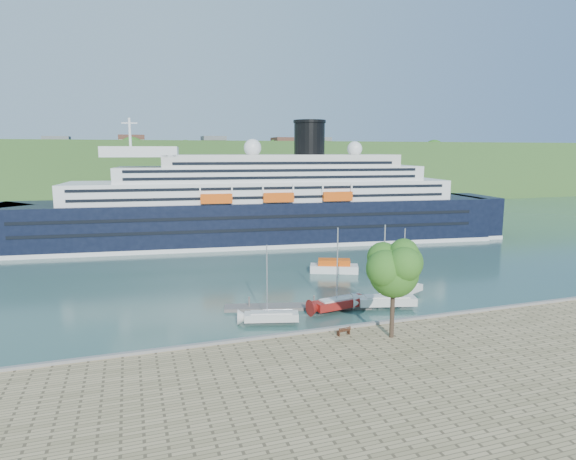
# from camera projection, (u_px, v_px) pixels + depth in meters

# --- Properties ---
(ground) EXTENTS (400.00, 400.00, 0.00)m
(ground) POSITION_uv_depth(u_px,v_px,m) (340.00, 337.00, 53.61)
(ground) COLOR #2F534C
(ground) RESTS_ON ground
(far_hillside) EXTENTS (400.00, 50.00, 24.00)m
(far_hillside) POSITION_uv_depth(u_px,v_px,m) (187.00, 173.00, 187.54)
(far_hillside) COLOR #356126
(far_hillside) RESTS_ON ground
(quay_coping) EXTENTS (220.00, 0.50, 0.30)m
(quay_coping) POSITION_uv_depth(u_px,v_px,m) (341.00, 327.00, 53.24)
(quay_coping) COLOR slate
(quay_coping) RESTS_ON promenade
(cruise_ship) EXTENTS (122.93, 32.18, 27.33)m
(cruise_ship) POSITION_uv_depth(u_px,v_px,m) (253.00, 182.00, 106.52)
(cruise_ship) COLOR black
(cruise_ship) RESTS_ON ground
(park_bench) EXTENTS (1.64, 0.88, 1.00)m
(park_bench) POSITION_uv_depth(u_px,v_px,m) (343.00, 330.00, 51.37)
(park_bench) COLOR #4B2815
(park_bench) RESTS_ON promenade
(promenade_tree) EXTENTS (6.88, 6.88, 11.40)m
(promenade_tree) POSITION_uv_depth(u_px,v_px,m) (393.00, 285.00, 49.94)
(promenade_tree) COLOR #2D681B
(promenade_tree) RESTS_ON promenade
(floating_pontoon) EXTENTS (19.15, 7.07, 0.43)m
(floating_pontoon) POSITION_uv_depth(u_px,v_px,m) (298.00, 307.00, 63.23)
(floating_pontoon) COLOR slate
(floating_pontoon) RESTS_ON ground
(sailboat_white_near) EXTENTS (7.40, 3.76, 9.21)m
(sailboat_white_near) POSITION_uv_depth(u_px,v_px,m) (271.00, 287.00, 56.73)
(sailboat_white_near) COLOR silver
(sailboat_white_near) RESTS_ON ground
(sailboat_red) EXTENTS (8.35, 3.51, 10.46)m
(sailboat_red) POSITION_uv_depth(u_px,v_px,m) (341.00, 272.00, 61.36)
(sailboat_red) COLOR maroon
(sailboat_red) RESTS_ON ground
(sailboat_white_far) EXTENTS (7.48, 5.05, 9.47)m
(sailboat_white_far) POSITION_uv_depth(u_px,v_px,m) (406.00, 264.00, 67.35)
(sailboat_white_far) COLOR silver
(sailboat_white_far) RESTS_ON ground
(tender_launch) EXTENTS (8.62, 5.75, 2.26)m
(tender_launch) POSITION_uv_depth(u_px,v_px,m) (334.00, 266.00, 81.83)
(tender_launch) COLOR #E8500D
(tender_launch) RESTS_ON ground
(sailboat_extra) EXTENTS (8.56, 4.31, 10.66)m
(sailboat_extra) POSITION_uv_depth(u_px,v_px,m) (388.00, 269.00, 62.20)
(sailboat_extra) COLOR silver
(sailboat_extra) RESTS_ON ground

